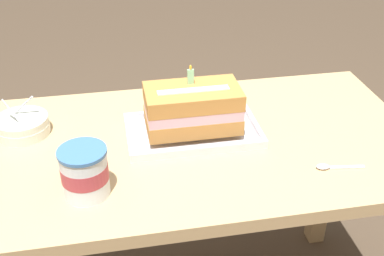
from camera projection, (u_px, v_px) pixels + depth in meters
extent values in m
cube|color=tan|center=(191.00, 146.00, 1.33)|extent=(1.24, 0.66, 0.04)
cube|color=tan|center=(14.00, 207.00, 1.65)|extent=(0.06, 0.06, 0.67)
cube|color=tan|center=(325.00, 171.00, 1.83)|extent=(0.06, 0.06, 0.67)
cube|color=silver|center=(193.00, 133.00, 1.35)|extent=(0.36, 0.22, 0.01)
cube|color=silver|center=(200.00, 150.00, 1.25)|extent=(0.36, 0.01, 0.02)
cube|color=silver|center=(186.00, 111.00, 1.42)|extent=(0.36, 0.01, 0.02)
cube|color=silver|center=(129.00, 135.00, 1.31)|extent=(0.01, 0.19, 0.02)
cube|color=silver|center=(254.00, 123.00, 1.37)|extent=(0.01, 0.19, 0.02)
cube|color=#C28340|center=(193.00, 120.00, 1.32)|extent=(0.25, 0.14, 0.04)
cube|color=beige|center=(193.00, 108.00, 1.31)|extent=(0.25, 0.14, 0.03)
cube|color=#C28340|center=(193.00, 96.00, 1.29)|extent=(0.25, 0.14, 0.04)
cube|color=white|center=(193.00, 90.00, 1.27)|extent=(0.19, 0.03, 0.00)
cube|color=#99DB9E|center=(191.00, 77.00, 1.29)|extent=(0.02, 0.01, 0.04)
ellipsoid|color=yellow|center=(191.00, 67.00, 1.28)|extent=(0.01, 0.01, 0.01)
cylinder|color=silver|center=(23.00, 129.00, 1.34)|extent=(0.14, 0.14, 0.03)
cylinder|color=silver|center=(22.00, 122.00, 1.33)|extent=(0.14, 0.14, 0.03)
cylinder|color=silver|center=(22.00, 106.00, 1.33)|extent=(0.07, 0.03, 0.07)
cylinder|color=silver|center=(14.00, 115.00, 1.30)|extent=(0.06, 0.04, 0.08)
cylinder|color=white|center=(85.00, 174.00, 1.10)|extent=(0.11, 0.11, 0.11)
cylinder|color=#B23D47|center=(85.00, 172.00, 1.10)|extent=(0.11, 0.11, 0.04)
cylinder|color=#4175B2|center=(82.00, 152.00, 1.07)|extent=(0.11, 0.11, 0.01)
ellipsoid|color=silver|center=(323.00, 167.00, 1.21)|extent=(0.04, 0.03, 0.01)
cube|color=silver|center=(347.00, 167.00, 1.21)|extent=(0.09, 0.02, 0.00)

